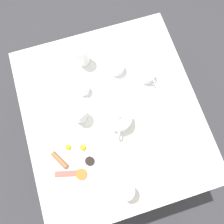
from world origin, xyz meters
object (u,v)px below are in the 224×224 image
object	(u,v)px
water_glass_short	(82,55)
spoon_for_tea	(57,90)
knife_by_plate	(147,45)
teapot_near	(119,119)
teacup_with_saucer_right	(147,75)
teacup_with_saucer_left	(116,68)
water_glass_tall	(125,190)
fork_by_plate	(170,105)
fork_spare	(149,160)
creamer_jug	(83,89)
wine_glass_spare	(79,114)
napkin_folded	(190,141)
breakfast_plate	(75,160)

from	to	relation	value
water_glass_short	spoon_for_tea	distance (m)	0.23
knife_by_plate	spoon_for_tea	world-z (taller)	same
teapot_near	teacup_with_saucer_right	bearing A→B (deg)	-26.58
teacup_with_saucer_left	knife_by_plate	size ratio (longest dim) A/B	0.72
teacup_with_saucer_left	spoon_for_tea	xyz separation A→B (m)	(-0.02, 0.34, -0.03)
water_glass_tall	fork_by_plate	world-z (taller)	water_glass_tall
teapot_near	fork_by_plate	size ratio (longest dim) A/B	1.20
fork_spare	creamer_jug	bearing A→B (deg)	25.34
water_glass_short	wine_glass_spare	distance (m)	0.32
teacup_with_saucer_left	spoon_for_tea	size ratio (longest dim) A/B	0.94
water_glass_tall	wine_glass_spare	size ratio (longest dim) A/B	1.10
fork_spare	napkin_folded	bearing A→B (deg)	-84.18
spoon_for_tea	napkin_folded	bearing A→B (deg)	-128.92
fork_spare	wine_glass_spare	bearing A→B (deg)	40.28
teacup_with_saucer_left	teacup_with_saucer_right	distance (m)	0.17
water_glass_short	napkin_folded	world-z (taller)	water_glass_short
creamer_jug	spoon_for_tea	size ratio (longest dim) A/B	0.58
teapot_near	spoon_for_tea	bearing A→B (deg)	68.00
fork_by_plate	napkin_folded	bearing A→B (deg)	-172.20
breakfast_plate	wine_glass_spare	world-z (taller)	wine_glass_spare
breakfast_plate	water_glass_short	distance (m)	0.54
teacup_with_saucer_left	teacup_with_saucer_right	world-z (taller)	same
fork_by_plate	spoon_for_tea	distance (m)	0.60
knife_by_plate	fork_by_plate	bearing A→B (deg)	179.22
teacup_with_saucer_left	fork_by_plate	bearing A→B (deg)	-142.62
breakfast_plate	fork_spare	size ratio (longest dim) A/B	1.50
teacup_with_saucer_left	creamer_jug	size ratio (longest dim) A/B	1.62
teacup_with_saucer_right	spoon_for_tea	size ratio (longest dim) A/B	0.94
spoon_for_tea	teapot_near	bearing A→B (deg)	-134.34
teapot_near	teacup_with_saucer_left	bearing A→B (deg)	7.49
wine_glass_spare	creamer_jug	world-z (taller)	wine_glass_spare
water_glass_tall	knife_by_plate	world-z (taller)	water_glass_tall
knife_by_plate	fork_spare	xyz separation A→B (m)	(-0.60, 0.20, 0.00)
breakfast_plate	creamer_jug	size ratio (longest dim) A/B	3.21
teacup_with_saucer_right	knife_by_plate	distance (m)	0.20
teapot_near	napkin_folded	world-z (taller)	teapot_near
napkin_folded	fork_spare	world-z (taller)	napkin_folded
creamer_jug	napkin_folded	bearing A→B (deg)	-133.93
breakfast_plate	water_glass_tall	xyz separation A→B (m)	(-0.20, -0.19, 0.05)
napkin_folded	knife_by_plate	distance (m)	0.58
water_glass_tall	water_glass_short	world-z (taller)	water_glass_short
teacup_with_saucer_right	fork_by_plate	world-z (taller)	teacup_with_saucer_right
breakfast_plate	fork_by_plate	size ratio (longest dim) A/B	1.74
fork_by_plate	teacup_with_saucer_right	bearing A→B (deg)	20.36
fork_spare	breakfast_plate	bearing A→B (deg)	73.10
water_glass_short	fork_by_plate	size ratio (longest dim) A/B	0.82
teapot_near	fork_by_plate	bearing A→B (deg)	-66.59
wine_glass_spare	spoon_for_tea	size ratio (longest dim) A/B	0.74
wine_glass_spare	teacup_with_saucer_left	bearing A→B (deg)	-52.75
teapot_near	creamer_jug	distance (m)	0.25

